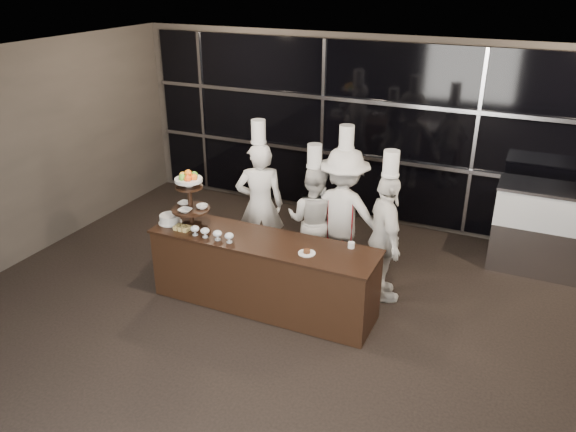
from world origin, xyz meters
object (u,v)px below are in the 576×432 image
at_px(layer_cake, 170,219).
at_px(chef_d, 385,238).
at_px(buffet_counter, 263,273).
at_px(display_case, 551,226).
at_px(chef_c, 343,213).
at_px(chef_b, 313,219).
at_px(display_stand, 190,195).
at_px(chef_a, 260,204).

xyz_separation_m(layer_cake, chef_d, (2.59, 0.85, -0.12)).
height_order(buffet_counter, display_case, display_case).
distance_m(buffet_counter, chef_d, 1.57).
bearing_deg(chef_d, chef_c, 152.28).
bearing_deg(chef_d, display_case, 40.85).
bearing_deg(chef_d, layer_cake, -161.78).
bearing_deg(chef_b, buffet_counter, -101.29).
bearing_deg(layer_cake, buffet_counter, 2.21).
height_order(display_case, chef_c, chef_c).
distance_m(layer_cake, chef_c, 2.26).
distance_m(display_case, chef_d, 2.49).
relative_size(display_stand, chef_c, 0.35).
distance_m(display_stand, chef_b, 1.72).
bearing_deg(chef_a, buffet_counter, -61.30).
xyz_separation_m(layer_cake, chef_c, (1.91, 1.21, -0.06)).
bearing_deg(display_case, buffet_counter, -142.57).
xyz_separation_m(chef_c, chef_d, (0.68, -0.35, -0.06)).
bearing_deg(buffet_counter, display_stand, -179.99).
xyz_separation_m(chef_a, chef_c, (1.14, 0.20, -0.01)).
bearing_deg(chef_c, chef_b, -170.07).
bearing_deg(display_stand, buffet_counter, 0.01).
bearing_deg(buffet_counter, chef_d, 31.83).
distance_m(chef_a, chef_b, 0.77).
height_order(buffet_counter, chef_a, chef_a).
bearing_deg(display_stand, chef_d, 19.28).
distance_m(buffet_counter, chef_b, 1.15).
relative_size(layer_cake, chef_b, 0.16).
relative_size(buffet_counter, chef_d, 1.44).
distance_m(display_case, chef_b, 3.24).
height_order(buffet_counter, layer_cake, layer_cake).
xyz_separation_m(layer_cake, display_case, (4.46, 2.47, -0.29)).
xyz_separation_m(chef_a, chef_b, (0.74, 0.13, -0.14)).
distance_m(display_case, chef_a, 3.98).
relative_size(buffet_counter, chef_b, 1.54).
bearing_deg(chef_b, display_case, 24.38).
bearing_deg(buffet_counter, chef_a, 118.70).
height_order(layer_cake, display_case, display_case).
bearing_deg(chef_c, buffet_counter, -118.03).
height_order(buffet_counter, display_stand, display_stand).
distance_m(layer_cake, chef_b, 1.90).
height_order(display_stand, display_case, display_stand).
relative_size(buffet_counter, layer_cake, 9.47).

